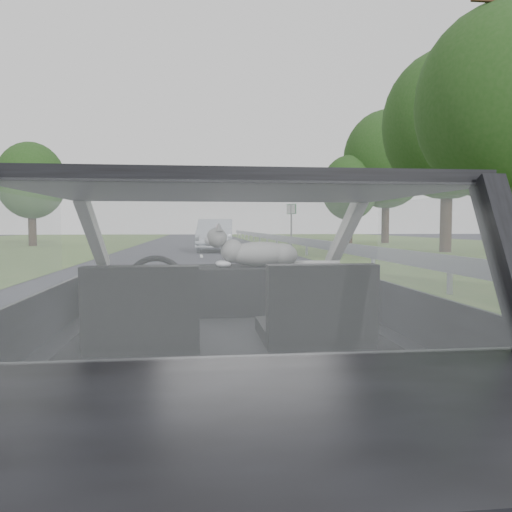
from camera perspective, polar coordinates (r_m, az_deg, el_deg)
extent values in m
plane|color=#373842|center=(2.88, -3.15, -22.58)|extent=(140.00, 140.00, 0.00)
cube|color=black|center=(2.64, -3.20, -8.29)|extent=(1.80, 4.00, 1.45)
cube|color=black|center=(3.23, -3.89, -3.86)|extent=(1.58, 0.45, 0.30)
cube|color=black|center=(2.33, -12.68, -6.05)|extent=(0.50, 0.72, 0.42)
cube|color=black|center=(2.39, 6.91, -5.78)|extent=(0.50, 0.72, 0.42)
torus|color=black|center=(2.94, -11.43, -3.29)|extent=(0.36, 0.36, 0.04)
ellipsoid|color=gray|center=(3.20, 0.53, 0.40)|extent=(0.62, 0.20, 0.28)
cube|color=#94989F|center=(13.36, 12.79, 0.48)|extent=(0.05, 90.00, 0.32)
imported|color=silver|center=(24.78, -4.67, 2.40)|extent=(2.22, 4.95, 1.59)
cube|color=#17632D|center=(30.70, 4.06, 3.54)|extent=(0.48, 1.00, 2.59)
cylinder|color=#382116|center=(15.38, 25.77, 13.50)|extent=(0.32, 0.32, 8.05)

